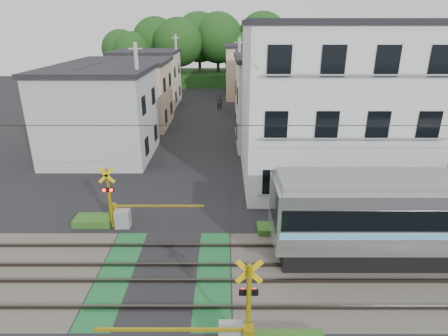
{
  "coord_description": "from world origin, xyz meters",
  "views": [
    {
      "loc": [
        2.32,
        -12.04,
        9.02
      ],
      "look_at": [
        2.29,
        5.0,
        2.49
      ],
      "focal_mm": 30.0,
      "sensor_mm": 36.0,
      "label": 1
    }
  ],
  "objects_px": {
    "crossing_signal_near": "(234,332)",
    "apartment_block": "(331,105)",
    "crossing_signal_far": "(121,213)",
    "pedestrian": "(219,102)"
  },
  "relations": [
    {
      "from": "crossing_signal_near",
      "to": "apartment_block",
      "type": "height_order",
      "value": "apartment_block"
    },
    {
      "from": "crossing_signal_far",
      "to": "apartment_block",
      "type": "distance_m",
      "value": 13.14
    },
    {
      "from": "apartment_block",
      "to": "pedestrian",
      "type": "bearing_deg",
      "value": 108.39
    },
    {
      "from": "crossing_signal_far",
      "to": "apartment_block",
      "type": "relative_size",
      "value": 0.46
    },
    {
      "from": "crossing_signal_near",
      "to": "apartment_block",
      "type": "bearing_deg",
      "value": 65.78
    },
    {
      "from": "crossing_signal_far",
      "to": "pedestrian",
      "type": "height_order",
      "value": "crossing_signal_far"
    },
    {
      "from": "crossing_signal_near",
      "to": "apartment_block",
      "type": "distance_m",
      "value": 14.95
    },
    {
      "from": "apartment_block",
      "to": "pedestrian",
      "type": "height_order",
      "value": "apartment_block"
    },
    {
      "from": "apartment_block",
      "to": "pedestrian",
      "type": "relative_size",
      "value": 5.57
    },
    {
      "from": "crossing_signal_near",
      "to": "pedestrian",
      "type": "relative_size",
      "value": 2.59
    }
  ]
}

